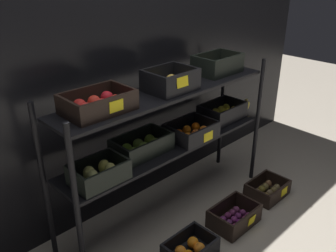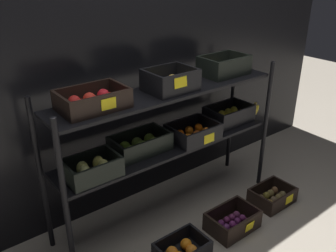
# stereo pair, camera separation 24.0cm
# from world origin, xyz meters

# --- Properties ---
(ground_plane) EXTENTS (10.00, 10.00, 0.00)m
(ground_plane) POSITION_xyz_m (0.00, 0.00, 0.00)
(ground_plane) COLOR gray
(storefront_wall) EXTENTS (4.03, 0.12, 1.99)m
(storefront_wall) POSITION_xyz_m (0.00, 0.38, 0.99)
(storefront_wall) COLOR black
(storefront_wall) RESTS_ON ground_plane
(display_rack) EXTENTS (1.74, 0.39, 1.08)m
(display_rack) POSITION_xyz_m (0.01, 0.00, 0.74)
(display_rack) COLOR black
(display_rack) RESTS_ON ground_plane
(crate_ground_orange) EXTENTS (0.32, 0.22, 0.12)m
(crate_ground_orange) POSITION_xyz_m (-0.22, -0.42, 0.05)
(crate_ground_orange) COLOR black
(crate_ground_orange) RESTS_ON ground_plane
(crate_ground_center_plum) EXTENTS (0.34, 0.24, 0.14)m
(crate_ground_center_plum) POSITION_xyz_m (0.23, -0.43, 0.05)
(crate_ground_center_plum) COLOR black
(crate_ground_center_plum) RESTS_ON ground_plane
(crate_ground_kiwi) EXTENTS (0.32, 0.24, 0.12)m
(crate_ground_kiwi) POSITION_xyz_m (0.69, -0.41, 0.05)
(crate_ground_kiwi) COLOR black
(crate_ground_kiwi) RESTS_ON ground_plane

